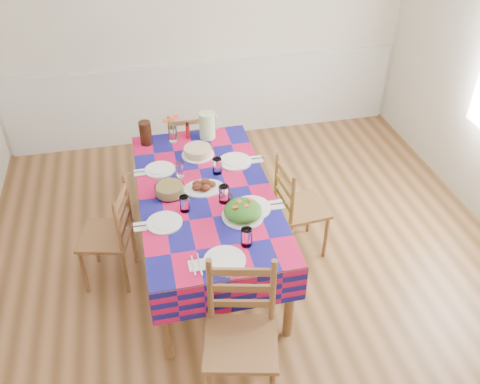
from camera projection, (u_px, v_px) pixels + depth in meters
name	position (u px, v px, depth m)	size (l,w,h in m)	color
room	(263.00, 143.00, 3.35)	(4.58, 5.08, 2.78)	brown
wainscot	(206.00, 97.00, 5.81)	(4.41, 0.06, 0.92)	silver
dining_table	(206.00, 200.00, 3.98)	(1.03, 1.92, 0.75)	brown
setting_near_head	(232.00, 252.00, 3.34)	(0.45, 0.30, 0.13)	white
setting_left_near	(171.00, 216.00, 3.65)	(0.47, 0.28, 0.12)	white
setting_left_far	(166.00, 170.00, 4.13)	(0.45, 0.27, 0.12)	white
setting_right_near	(242.00, 202.00, 3.77)	(0.54, 0.31, 0.14)	white
setting_right_far	(229.00, 163.00, 4.20)	(0.52, 0.30, 0.13)	white
meat_platter	(203.00, 186.00, 3.94)	(0.32, 0.23, 0.06)	white
salad_platter	(243.00, 211.00, 3.66)	(0.31, 0.31, 0.13)	white
pasta_bowl	(170.00, 190.00, 3.88)	(0.23, 0.23, 0.08)	white
cake	(198.00, 152.00, 4.32)	(0.28, 0.28, 0.08)	white
serving_utensils	(228.00, 194.00, 3.90)	(0.12, 0.27, 0.01)	black
flower_vase	(173.00, 130.00, 4.48)	(0.16, 0.13, 0.25)	white
hot_sauce	(188.00, 130.00, 4.53)	(0.04, 0.04, 0.16)	red
green_pitcher	(207.00, 125.00, 4.52)	(0.14, 0.14, 0.24)	#C4EAA5
tea_pitcher	(146.00, 133.00, 4.44)	(0.11, 0.11, 0.21)	black
name_card	(232.00, 274.00, 3.21)	(0.08, 0.03, 0.02)	white
chair_near	(241.00, 337.00, 3.14)	(0.53, 0.52, 1.01)	brown
chair_far	(187.00, 147.00, 5.08)	(0.37, 0.36, 0.84)	brown
chair_left	(110.00, 236.00, 3.97)	(0.47, 0.48, 0.91)	brown
chair_right	(297.00, 208.00, 4.24)	(0.41, 0.43, 0.91)	brown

